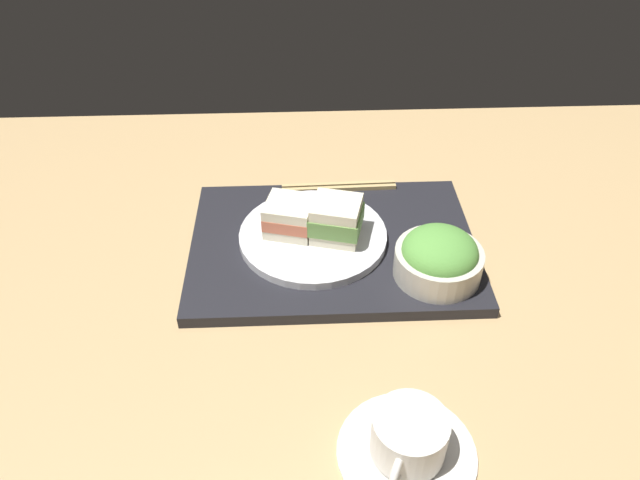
# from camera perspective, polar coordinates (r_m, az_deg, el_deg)

# --- Properties ---
(ground_plane) EXTENTS (1.40, 1.00, 0.03)m
(ground_plane) POSITION_cam_1_polar(r_m,az_deg,el_deg) (0.87, 4.04, -4.18)
(ground_plane) COLOR tan
(serving_tray) EXTENTS (0.42, 0.30, 0.02)m
(serving_tray) POSITION_cam_1_polar(r_m,az_deg,el_deg) (0.90, 1.22, -0.50)
(serving_tray) COLOR black
(serving_tray) RESTS_ON ground_plane
(sandwich_plate) EXTENTS (0.22, 0.22, 0.01)m
(sandwich_plate) POSITION_cam_1_polar(r_m,az_deg,el_deg) (0.89, -0.67, 0.39)
(sandwich_plate) COLOR silver
(sandwich_plate) RESTS_ON serving_tray
(sandwich_near) EXTENTS (0.09, 0.08, 0.06)m
(sandwich_near) POSITION_cam_1_polar(r_m,az_deg,el_deg) (0.86, 1.55, 1.96)
(sandwich_near) COLOR #EFE5C1
(sandwich_near) RESTS_ON sandwich_plate
(sandwich_far) EXTENTS (0.08, 0.08, 0.05)m
(sandwich_far) POSITION_cam_1_polar(r_m,az_deg,el_deg) (0.87, -2.89, 2.25)
(sandwich_far) COLOR #EFE5C1
(sandwich_far) RESTS_ON sandwich_plate
(salad_bowl) EXTENTS (0.12, 0.12, 0.07)m
(salad_bowl) POSITION_cam_1_polar(r_m,az_deg,el_deg) (0.83, 11.22, -1.62)
(salad_bowl) COLOR beige
(salad_bowl) RESTS_ON serving_tray
(chopsticks_pair) EXTENTS (0.19, 0.02, 0.01)m
(chopsticks_pair) POSITION_cam_1_polar(r_m,az_deg,el_deg) (1.00, 1.80, 5.08)
(chopsticks_pair) COLOR tan
(chopsticks_pair) RESTS_ON serving_tray
(coffee_cup) EXTENTS (0.15, 0.15, 0.06)m
(coffee_cup) POSITION_cam_1_polar(r_m,az_deg,el_deg) (0.67, 8.36, -18.35)
(coffee_cup) COLOR silver
(coffee_cup) RESTS_ON ground_plane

